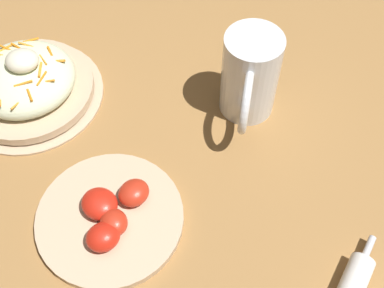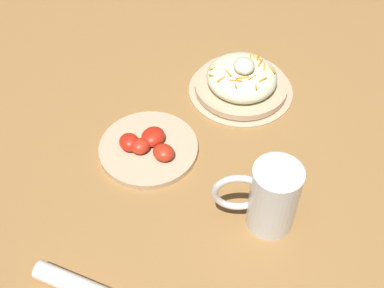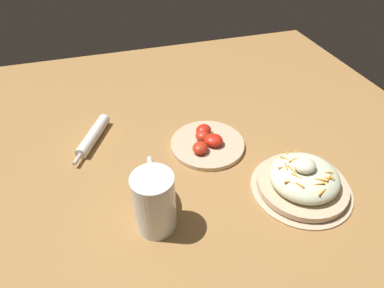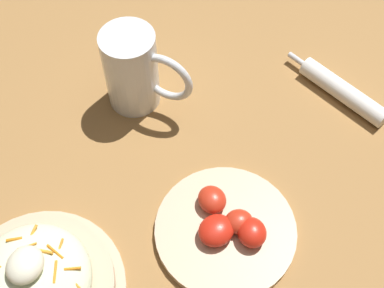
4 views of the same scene
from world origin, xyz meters
The scene contains 4 objects.
ground_plane centered at (0.00, 0.00, 0.00)m, with size 1.43×1.43×0.00m, color #9E703D.
salad_plate centered at (0.19, -0.19, 0.03)m, with size 0.24×0.24×0.10m.
beer_mug centered at (-0.16, -0.18, 0.06)m, with size 0.09×0.15×0.14m.
tomato_plate centered at (0.03, 0.03, 0.01)m, with size 0.20×0.20×0.04m.
Camera 1 is at (-0.10, 0.32, 0.63)m, focal length 46.64 mm.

